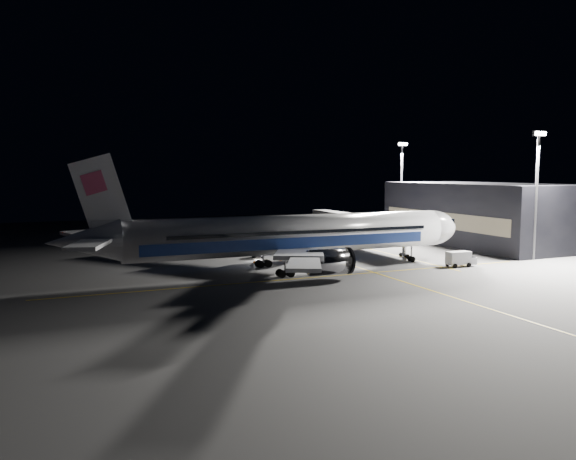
% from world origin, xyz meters
% --- Properties ---
extents(ground, '(200.00, 200.00, 0.00)m').
position_xyz_m(ground, '(0.00, 0.00, 0.00)').
color(ground, '#4C4C4F').
rests_on(ground, ground).
extents(guide_line_main, '(0.25, 80.00, 0.01)m').
position_xyz_m(guide_line_main, '(10.00, 0.00, 0.01)').
color(guide_line_main, gold).
rests_on(guide_line_main, ground).
extents(guide_line_cross, '(70.00, 0.25, 0.01)m').
position_xyz_m(guide_line_cross, '(0.00, -6.00, 0.01)').
color(guide_line_cross, gold).
rests_on(guide_line_cross, ground).
extents(guide_line_side, '(0.25, 40.00, 0.01)m').
position_xyz_m(guide_line_side, '(22.00, 10.00, 0.01)').
color(guide_line_side, gold).
rests_on(guide_line_side, ground).
extents(airliner, '(61.48, 54.22, 16.64)m').
position_xyz_m(airliner, '(-1.08, 0.00, 5.16)').
color(airliner, silver).
rests_on(airliner, ground).
extents(terminal, '(18.12, 40.00, 12.00)m').
position_xyz_m(terminal, '(45.98, 14.00, 6.00)').
color(terminal, black).
rests_on(terminal, ground).
extents(jet_bridge, '(3.60, 34.40, 6.30)m').
position_xyz_m(jet_bridge, '(22.00, 18.06, 4.58)').
color(jet_bridge, '#B2B2B7').
rests_on(jet_bridge, ground).
extents(floodlight_mast_north, '(2.40, 0.68, 20.70)m').
position_xyz_m(floodlight_mast_north, '(40.00, 31.99, 12.37)').
color(floodlight_mast_north, '#59595E').
rests_on(floodlight_mast_north, ground).
extents(floodlight_mast_south, '(2.40, 0.67, 20.70)m').
position_xyz_m(floodlight_mast_south, '(40.00, -6.01, 12.37)').
color(floodlight_mast_south, '#59595E').
rests_on(floodlight_mast_south, ground).
extents(service_truck, '(4.65, 2.20, 2.33)m').
position_xyz_m(service_truck, '(24.61, -6.77, 1.25)').
color(service_truck, silver).
rests_on(service_truck, ground).
extents(baggage_tug, '(2.54, 2.33, 1.50)m').
position_xyz_m(baggage_tug, '(-0.43, 13.70, 0.69)').
color(baggage_tug, black).
rests_on(baggage_tug, ground).
extents(safety_cone_a, '(0.35, 0.35, 0.52)m').
position_xyz_m(safety_cone_a, '(0.42, 14.00, 0.26)').
color(safety_cone_a, orange).
rests_on(safety_cone_a, ground).
extents(safety_cone_b, '(0.40, 0.40, 0.60)m').
position_xyz_m(safety_cone_b, '(-3.02, 8.40, 0.30)').
color(safety_cone_b, orange).
rests_on(safety_cone_b, ground).
extents(safety_cone_c, '(0.37, 0.37, 0.55)m').
position_xyz_m(safety_cone_c, '(1.64, 8.91, 0.28)').
color(safety_cone_c, orange).
rests_on(safety_cone_c, ground).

